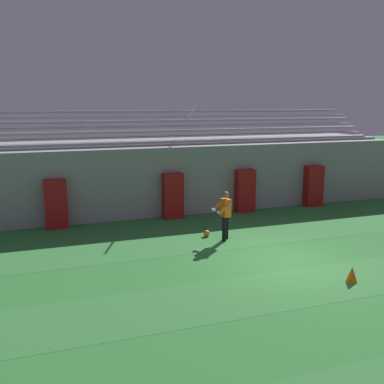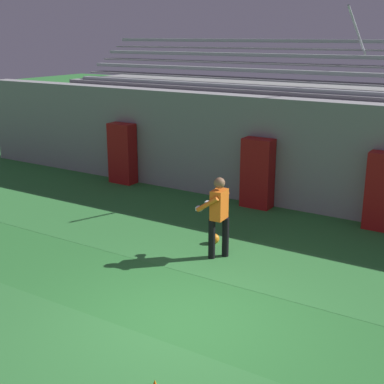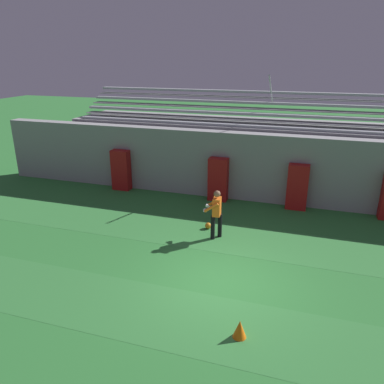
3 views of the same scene
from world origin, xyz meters
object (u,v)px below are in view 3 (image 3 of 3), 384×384
at_px(padding_pillar_gate_right, 297,187).
at_px(goalkeeper, 216,211).
at_px(soccer_ball, 208,226).
at_px(traffic_cone, 240,329).
at_px(padding_pillar_gate_left, 218,179).
at_px(padding_pillar_far_left, 121,170).

relative_size(padding_pillar_gate_right, goalkeeper, 1.08).
distance_m(soccer_ball, traffic_cone, 5.41).
relative_size(goalkeeper, soccer_ball, 7.59).
xyz_separation_m(padding_pillar_gate_left, padding_pillar_far_left, (-4.47, 0.00, 0.00)).
bearing_deg(padding_pillar_far_left, padding_pillar_gate_left, 0.00).
xyz_separation_m(padding_pillar_far_left, goalkeeper, (5.23, -3.42, 0.05)).
height_order(soccer_ball, traffic_cone, traffic_cone).
bearing_deg(goalkeeper, padding_pillar_far_left, 146.86).
height_order(goalkeeper, traffic_cone, goalkeeper).
bearing_deg(padding_pillar_gate_right, traffic_cone, -95.63).
height_order(padding_pillar_far_left, traffic_cone, padding_pillar_far_left).
xyz_separation_m(padding_pillar_gate_right, goalkeeper, (-2.41, -3.42, 0.05)).
distance_m(padding_pillar_gate_right, traffic_cone, 7.89).
xyz_separation_m(goalkeeper, traffic_cone, (1.64, -4.41, -0.74)).
bearing_deg(goalkeeper, traffic_cone, -69.64).
relative_size(padding_pillar_gate_left, padding_pillar_gate_right, 1.00).
bearing_deg(padding_pillar_gate_left, padding_pillar_far_left, 180.00).
bearing_deg(padding_pillar_gate_left, traffic_cone, -72.93).
bearing_deg(soccer_ball, padding_pillar_gate_left, 97.00).
distance_m(padding_pillar_far_left, soccer_ball, 5.63).
relative_size(padding_pillar_gate_left, traffic_cone, 4.30).
bearing_deg(goalkeeper, soccer_ball, 125.26).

